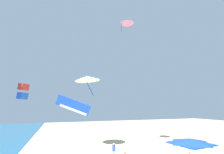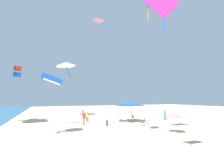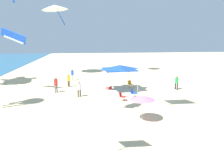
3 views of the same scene
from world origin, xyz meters
TOP-DOWN VIEW (x-y plane):
  - ground at (0.00, 0.00)m, footprint 120.00×120.00m
  - canopy_tent at (2.56, 3.19)m, footprint 3.67×3.85m
  - beach_umbrella at (-6.39, 2.77)m, footprint 1.85×1.85m
  - folding_chair_near_cooler at (-0.27, 2.12)m, footprint 0.80×0.81m
  - folding_chair_right_of_tent at (4.05, 1.59)m, footprint 0.76×0.69m
  - folding_chair_facing_ocean at (-1.32, 3.48)m, footprint 0.77×0.80m
  - cooler_box at (3.35, 4.30)m, footprint 0.74×0.70m
  - person_near_umbrella at (0.53, 7.74)m, footprint 0.40×0.40m
  - person_by_tent at (2.31, -3.68)m, footprint 0.41×0.40m
  - person_beachcomber at (5.18, 9.25)m, footprint 0.38×0.38m
  - person_far_stroller at (2.51, 10.42)m, footprint 0.44×0.43m
  - person_kite_handler at (9.04, 9.07)m, footprint 0.44×0.40m
  - kite_delta_white at (14.01, 11.82)m, footprint 5.43×5.46m
  - kite_parafoil_blue at (3.34, 14.79)m, footprint 1.22×2.96m

SIDE VIEW (x-z plane):
  - ground at x=0.00m, z-range -0.10..0.00m
  - cooler_box at x=3.35m, z-range 0.00..0.40m
  - folding_chair_near_cooler at x=-0.27m, z-range 0.06..0.88m
  - folding_chair_right_of_tent at x=4.05m, z-range 0.06..0.88m
  - folding_chair_facing_ocean at x=-1.32m, z-range 0.06..0.88m
  - person_beachcomber at x=5.18m, z-range 0.14..1.76m
  - person_by_tent at x=2.31m, z-range 0.14..1.81m
  - person_near_umbrella at x=0.53m, z-range 0.15..1.82m
  - person_kite_handler at x=9.04m, z-range 0.15..1.84m
  - person_far_stroller at x=2.51m, z-range 0.16..1.95m
  - beach_umbrella at x=-6.39m, z-range 0.80..2.75m
  - canopy_tent at x=2.56m, z-range 1.22..4.25m
  - kite_parafoil_blue at x=3.34m, z-range 5.34..7.19m
  - kite_delta_white at x=14.01m, z-range 9.11..12.39m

